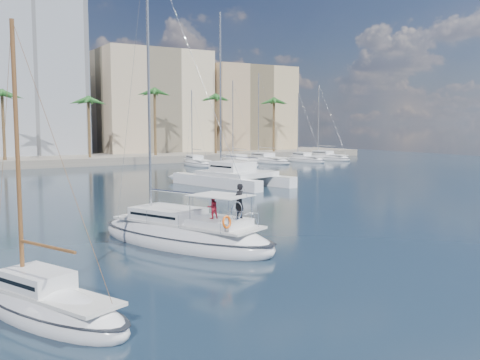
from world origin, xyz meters
TOP-DOWN VIEW (x-y plane):
  - ground at (0.00, 0.00)m, footprint 160.00×160.00m
  - quay at (0.00, 61.00)m, footprint 120.00×14.00m
  - building_beige at (22.00, 70.00)m, footprint 20.00×14.00m
  - building_tan_right at (42.00, 68.00)m, footprint 18.00×12.00m
  - palm_centre at (0.00, 57.00)m, footprint 3.60×3.60m
  - palm_right at (34.00, 57.00)m, footprint 3.60×3.60m
  - main_sloop at (-4.85, -1.00)m, footprint 7.89×12.02m
  - small_sloop at (-13.33, -8.67)m, footprint 4.96×7.58m
  - catamaran at (11.52, 21.45)m, footprint 8.86×13.49m
  - seagull at (2.18, 3.36)m, footprint 1.06×0.45m
  - moored_yacht_a at (20.00, 47.00)m, footprint 3.37×9.52m
  - moored_yacht_b at (26.50, 45.00)m, footprint 3.32×10.83m
  - moored_yacht_c at (33.00, 47.00)m, footprint 3.98×12.33m
  - moored_yacht_d at (39.50, 45.00)m, footprint 3.52×9.55m
  - moored_yacht_e at (46.00, 47.00)m, footprint 4.61×11.11m

SIDE VIEW (x-z plane):
  - ground at x=0.00m, z-range 0.00..0.00m
  - moored_yacht_a at x=20.00m, z-range -5.95..5.95m
  - moored_yacht_b at x=26.50m, z-range -6.86..6.86m
  - moored_yacht_c at x=33.00m, z-range -7.77..7.77m
  - moored_yacht_d at x=39.50m, z-range -5.95..5.95m
  - moored_yacht_e at x=46.00m, z-range -6.86..6.86m
  - small_sloop at x=-13.33m, z-range -4.83..5.62m
  - seagull at x=2.18m, z-range 0.33..0.52m
  - main_sloop at x=-4.85m, z-range -8.02..9.07m
  - quay at x=0.00m, z-range 0.00..1.20m
  - catamaran at x=11.52m, z-range -7.86..10.17m
  - building_tan_right at x=42.00m, z-range 0.00..18.00m
  - building_beige at x=22.00m, z-range 0.00..20.00m
  - palm_centre at x=0.00m, z-range 4.13..16.43m
  - palm_right at x=34.00m, z-range 4.13..16.43m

